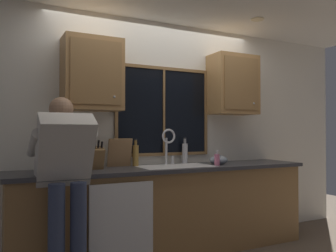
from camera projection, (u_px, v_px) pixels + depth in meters
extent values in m
cube|color=silver|center=(155.00, 133.00, 4.02)|extent=(5.58, 0.12, 2.55)
cylinder|color=#FFEAB2|center=(257.00, 19.00, 3.88)|extent=(0.14, 0.14, 0.01)
cube|color=black|center=(163.00, 111.00, 3.99)|extent=(1.10, 0.02, 0.95)
cube|color=brown|center=(164.00, 68.00, 3.99)|extent=(1.17, 0.02, 0.04)
cube|color=brown|center=(164.00, 154.00, 3.98)|extent=(1.17, 0.02, 0.04)
cube|color=brown|center=(116.00, 110.00, 3.73)|extent=(0.04, 0.02, 0.95)
cube|color=brown|center=(206.00, 112.00, 4.24)|extent=(0.03, 0.02, 0.95)
cube|color=brown|center=(164.00, 111.00, 3.98)|extent=(0.02, 0.02, 0.95)
cube|color=olive|center=(169.00, 212.00, 3.69)|extent=(3.18, 0.58, 0.88)
cube|color=#38383D|center=(170.00, 168.00, 3.68)|extent=(3.24, 0.62, 0.04)
cube|color=white|center=(122.00, 224.00, 3.12)|extent=(0.60, 0.02, 0.74)
cube|color=#A87A47|center=(92.00, 75.00, 3.47)|extent=(0.58, 0.33, 0.72)
cube|color=olive|center=(97.00, 72.00, 3.32)|extent=(0.50, 0.01, 0.62)
sphere|color=#B2B2B7|center=(114.00, 97.00, 3.38)|extent=(0.02, 0.02, 0.02)
cube|color=#A87A47|center=(233.00, 85.00, 4.25)|extent=(0.58, 0.33, 0.72)
cube|color=olive|center=(242.00, 83.00, 4.10)|extent=(0.50, 0.01, 0.62)
sphere|color=#B2B2B7|center=(254.00, 103.00, 4.16)|extent=(0.02, 0.02, 0.02)
cube|color=silver|center=(175.00, 167.00, 3.72)|extent=(0.80, 0.46, 0.02)
cube|color=beige|center=(158.00, 178.00, 3.63)|extent=(0.36, 0.42, 0.20)
cube|color=beige|center=(191.00, 175.00, 3.81)|extent=(0.36, 0.42, 0.20)
cube|color=silver|center=(175.00, 176.00, 3.72)|extent=(0.04, 0.42, 0.20)
cylinder|color=silver|center=(166.00, 151.00, 3.92)|extent=(0.03, 0.03, 0.30)
torus|color=silver|center=(169.00, 136.00, 3.87)|extent=(0.16, 0.02, 0.16)
cylinder|color=silver|center=(173.00, 160.00, 3.96)|extent=(0.03, 0.03, 0.09)
cylinder|color=#384260|center=(56.00, 240.00, 2.72)|extent=(0.13, 0.13, 0.88)
cylinder|color=#384260|center=(78.00, 237.00, 2.80)|extent=(0.13, 0.13, 0.88)
cube|color=beige|center=(65.00, 150.00, 2.89)|extent=(0.44, 0.46, 0.62)
sphere|color=#A57A5B|center=(61.00, 109.00, 3.06)|extent=(0.21, 0.21, 0.21)
cylinder|color=beige|center=(34.00, 144.00, 2.95)|extent=(0.09, 0.52, 0.26)
cylinder|color=beige|center=(86.00, 143.00, 3.15)|extent=(0.09, 0.52, 0.26)
cube|color=olive|center=(97.00, 159.00, 3.41)|extent=(0.12, 0.18, 0.25)
cylinder|color=black|center=(95.00, 143.00, 3.34)|extent=(0.02, 0.05, 0.09)
cylinder|color=black|center=(98.00, 144.00, 3.36)|extent=(0.02, 0.04, 0.08)
cylinder|color=black|center=(102.00, 145.00, 3.38)|extent=(0.02, 0.04, 0.06)
cube|color=#997047|center=(120.00, 153.00, 3.67)|extent=(0.26, 0.08, 0.30)
ellipsoid|color=#8C99A8|center=(219.00, 160.00, 3.98)|extent=(0.21, 0.21, 0.10)
cylinder|color=pink|center=(217.00, 160.00, 3.81)|extent=(0.06, 0.06, 0.12)
cylinder|color=silver|center=(217.00, 152.00, 3.81)|extent=(0.02, 0.02, 0.04)
cylinder|color=silver|center=(218.00, 150.00, 3.79)|extent=(0.01, 0.04, 0.01)
cylinder|color=olive|center=(136.00, 156.00, 3.74)|extent=(0.07, 0.07, 0.22)
cylinder|color=brown|center=(136.00, 143.00, 3.74)|extent=(0.03, 0.03, 0.06)
cylinder|color=black|center=(136.00, 140.00, 3.74)|extent=(0.03, 0.03, 0.01)
cylinder|color=#B7B7BC|center=(185.00, 154.00, 4.03)|extent=(0.06, 0.06, 0.23)
cylinder|color=#929296|center=(185.00, 141.00, 4.04)|extent=(0.03, 0.03, 0.06)
cylinder|color=black|center=(185.00, 138.00, 4.04)|extent=(0.03, 0.03, 0.01)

